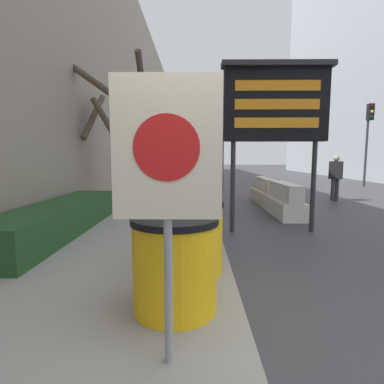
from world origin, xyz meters
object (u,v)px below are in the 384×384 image
jersey_barrier_cream (265,192)px  jersey_barrier_white (285,202)px  traffic_cone_near (266,190)px  barrel_drum_middle (191,237)px  message_board (276,106)px  traffic_light_far_side (369,127)px  pedestrian_worker (336,174)px  warning_sign (167,167)px  traffic_light_near_curb (223,124)px  traffic_cone_mid (274,186)px  barrel_drum_foreground (175,263)px

jersey_barrier_cream → jersey_barrier_white: bearing=-90.0°
jersey_barrier_white → traffic_cone_near: bearing=84.1°
barrel_drum_middle → message_board: message_board is taller
message_board → traffic_cone_near: 6.26m
jersey_barrier_white → traffic_cone_near: jersey_barrier_white is taller
traffic_light_far_side → jersey_barrier_cream: bearing=-138.8°
message_board → pedestrian_worker: bearing=53.2°
message_board → jersey_barrier_white: message_board is taller
barrel_drum_middle → warning_sign: (-0.13, -1.72, 0.94)m
jersey_barrier_cream → traffic_light_far_side: 9.38m
message_board → pedestrian_worker: size_ratio=2.09×
traffic_light_near_curb → jersey_barrier_white: bearing=-79.3°
barrel_drum_middle → traffic_light_near_curb: 10.69m
traffic_light_far_side → traffic_cone_mid: bearing=-148.4°
warning_sign → traffic_light_near_curb: bearing=83.1°
pedestrian_worker → traffic_cone_near: bearing=-170.9°
warning_sign → traffic_light_near_curb: traffic_light_near_curb is taller
message_board → traffic_cone_near: message_board is taller
warning_sign → jersey_barrier_white: 6.64m
jersey_barrier_white → jersey_barrier_cream: size_ratio=0.91×
barrel_drum_foreground → warning_sign: bearing=-89.6°
barrel_drum_middle → pedestrian_worker: (5.10, 7.14, 0.39)m
jersey_barrier_cream → traffic_light_far_side: (6.75, 5.91, 2.76)m
traffic_light_far_side → pedestrian_worker: bearing=-127.4°
barrel_drum_middle → traffic_light_near_curb: (1.31, 10.30, 2.53)m
barrel_drum_foreground → message_board: 4.45m
barrel_drum_foreground → traffic_light_near_curb: 11.63m
traffic_cone_mid → pedestrian_worker: (1.73, -1.77, 0.62)m
traffic_cone_mid → traffic_cone_near: bearing=-128.0°
traffic_cone_near → warning_sign: bearing=-106.7°
pedestrian_worker → jersey_barrier_white: bearing=-97.6°
barrel_drum_middle → traffic_light_far_side: size_ratio=0.21×
traffic_cone_near → jersey_barrier_cream: bearing=-103.8°
traffic_cone_mid → barrel_drum_foreground: bearing=-109.6°
message_board → traffic_cone_mid: (1.70, 6.35, -2.26)m
warning_sign → traffic_cone_near: size_ratio=3.41×
barrel_drum_foreground → barrel_drum_middle: 0.97m
message_board → pedestrian_worker: 5.95m
jersey_barrier_cream → traffic_light_far_side: traffic_light_far_side is taller
message_board → traffic_cone_near: size_ratio=5.93×
traffic_cone_near → traffic_cone_mid: 0.84m
message_board → traffic_cone_mid: size_ratio=4.74×
message_board → traffic_light_far_side: bearing=52.9°
traffic_light_near_curb → pedestrian_worker: bearing=-39.9°
warning_sign → traffic_light_far_side: (9.33, 14.22, 1.62)m
barrel_drum_middle → traffic_light_far_side: traffic_light_far_side is taller
barrel_drum_foreground → traffic_cone_mid: barrel_drum_foreground is taller
traffic_light_far_side → traffic_cone_near: bearing=-146.2°
barrel_drum_middle → traffic_cone_near: 8.73m
traffic_cone_near → barrel_drum_middle: bearing=-109.1°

